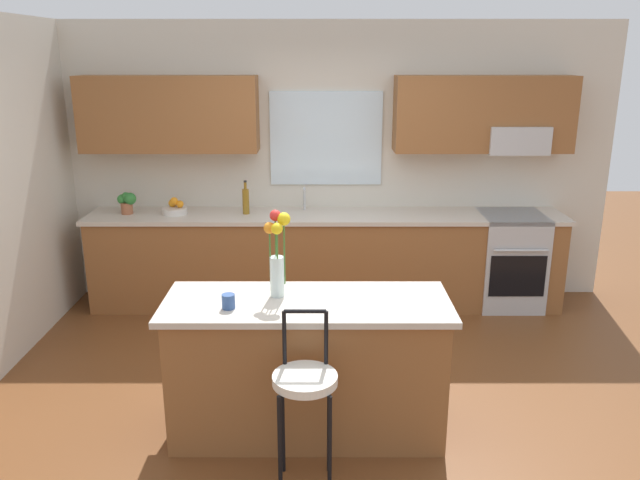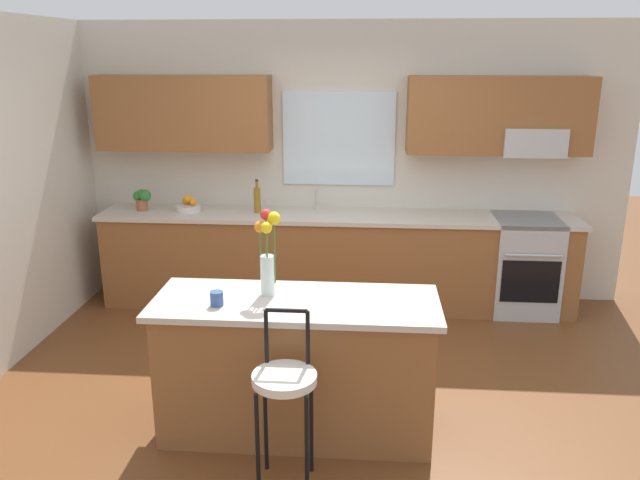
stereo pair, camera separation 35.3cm
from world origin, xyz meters
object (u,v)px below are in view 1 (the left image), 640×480
object	(u,v)px
mug_ceramic	(230,301)
potted_plant_small	(129,201)
oven_range	(511,260)
kitchen_island	(309,367)
fruit_bowl_oranges	(177,208)
flower_vase	(279,253)
bar_stool_near	(306,387)
bottle_olive_oil	(247,201)

from	to	relation	value
mug_ceramic	potted_plant_small	world-z (taller)	potted_plant_small
oven_range	potted_plant_small	distance (m)	3.73
kitchen_island	potted_plant_small	size ratio (longest dim) A/B	8.51
kitchen_island	potted_plant_small	xyz separation A→B (m)	(-1.76, 2.20, 0.58)
fruit_bowl_oranges	mug_ceramic	bearing A→B (deg)	-70.22
kitchen_island	fruit_bowl_oranges	world-z (taller)	fruit_bowl_oranges
oven_range	kitchen_island	distance (m)	2.91
kitchen_island	mug_ceramic	world-z (taller)	mug_ceramic
kitchen_island	flower_vase	world-z (taller)	flower_vase
fruit_bowl_oranges	bar_stool_near	bearing A→B (deg)	-64.67
mug_ceramic	bar_stool_near	bearing A→B (deg)	-42.58
potted_plant_small	flower_vase	bearing A→B (deg)	-53.44
oven_range	mug_ceramic	bearing A→B (deg)	-136.13
fruit_bowl_oranges	bottle_olive_oil	size ratio (longest dim) A/B	0.74
flower_vase	mug_ceramic	bearing A→B (deg)	-144.40
oven_range	fruit_bowl_oranges	distance (m)	3.27
kitchen_island	bottle_olive_oil	size ratio (longest dim) A/B	5.56
oven_range	bar_stool_near	bearing A→B (deg)	-125.18
flower_vase	bar_stool_near	bearing A→B (deg)	-73.83
flower_vase	potted_plant_small	bearing A→B (deg)	126.56
fruit_bowl_oranges	potted_plant_small	distance (m)	0.46
mug_ceramic	bottle_olive_oil	world-z (taller)	bottle_olive_oil
flower_vase	potted_plant_small	distance (m)	2.65
kitchen_island	flower_vase	size ratio (longest dim) A/B	3.23
fruit_bowl_oranges	flower_vase	bearing A→B (deg)	-62.17
bottle_olive_oil	potted_plant_small	size ratio (longest dim) A/B	1.53
oven_range	bottle_olive_oil	world-z (taller)	bottle_olive_oil
bar_stool_near	fruit_bowl_oranges	distance (m)	3.07
oven_range	mug_ceramic	size ratio (longest dim) A/B	10.22
fruit_bowl_oranges	bottle_olive_oil	distance (m)	0.69
bar_stool_near	potted_plant_small	world-z (taller)	potted_plant_small
kitchen_island	bar_stool_near	world-z (taller)	bar_stool_near
flower_vase	bottle_olive_oil	size ratio (longest dim) A/B	1.72
oven_range	fruit_bowl_oranges	xyz separation A→B (m)	(-3.23, 0.03, 0.51)
fruit_bowl_oranges	potted_plant_small	world-z (taller)	potted_plant_small
bar_stool_near	potted_plant_small	distance (m)	3.29
bottle_olive_oil	flower_vase	bearing A→B (deg)	-78.27
oven_range	kitchen_island	world-z (taller)	same
bar_stool_near	bottle_olive_oil	world-z (taller)	bottle_olive_oil
mug_ceramic	fruit_bowl_oranges	world-z (taller)	fruit_bowl_oranges
kitchen_island	mug_ceramic	size ratio (longest dim) A/B	19.92
flower_vase	potted_plant_small	size ratio (longest dim) A/B	2.64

